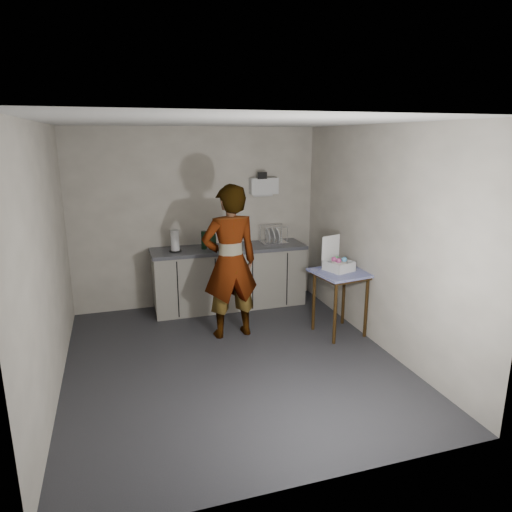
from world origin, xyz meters
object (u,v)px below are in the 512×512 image
object	(u,v)px
standing_man	(230,262)
dark_bottle	(204,240)
soap_bottle	(212,238)
dish_rack	(273,239)
kitchen_counter	(229,279)
side_table	(341,280)
soda_can	(225,242)
bakery_box	(338,263)
paper_towel	(175,241)

from	to	relation	value
standing_man	dark_bottle	world-z (taller)	standing_man
soap_bottle	dish_rack	world-z (taller)	soap_bottle
kitchen_counter	side_table	distance (m)	1.78
soda_can	dish_rack	world-z (taller)	dish_rack
standing_man	soda_can	world-z (taller)	standing_man
soap_bottle	dish_rack	xyz separation A→B (m)	(0.95, 0.12, -0.09)
dish_rack	soap_bottle	bearing A→B (deg)	-173.04
side_table	standing_man	world-z (taller)	standing_man
kitchen_counter	soda_can	xyz separation A→B (m)	(-0.04, 0.04, 0.54)
dark_bottle	dish_rack	bearing A→B (deg)	3.91
standing_man	soap_bottle	bearing A→B (deg)	-92.78
standing_man	soda_can	size ratio (longest dim) A/B	15.68
standing_man	side_table	bearing A→B (deg)	160.89
kitchen_counter	dark_bottle	bearing A→B (deg)	-177.05
soap_bottle	bakery_box	distance (m)	1.83
dark_bottle	dish_rack	distance (m)	1.07
side_table	soda_can	bearing A→B (deg)	120.77
soap_bottle	bakery_box	world-z (taller)	bakery_box
side_table	paper_towel	size ratio (longest dim) A/B	2.74
paper_towel	side_table	bearing A→B (deg)	-35.21
dish_rack	side_table	bearing A→B (deg)	-74.17
paper_towel	dish_rack	bearing A→B (deg)	3.60
side_table	soap_bottle	world-z (taller)	soap_bottle
soda_can	bakery_box	world-z (taller)	bakery_box
kitchen_counter	bakery_box	world-z (taller)	bakery_box
side_table	bakery_box	world-z (taller)	bakery_box
kitchen_counter	bakery_box	xyz separation A→B (m)	(1.09, -1.30, 0.49)
standing_man	kitchen_counter	bearing A→B (deg)	-107.15
bakery_box	soda_can	bearing A→B (deg)	111.57
soda_can	dish_rack	bearing A→B (deg)	1.19
soap_bottle	side_table	bearing A→B (deg)	-43.88
kitchen_counter	paper_towel	xyz separation A→B (m)	(-0.78, -0.04, 0.63)
bakery_box	dish_rack	bearing A→B (deg)	87.37
soda_can	dark_bottle	world-z (taller)	dark_bottle
kitchen_counter	dish_rack	size ratio (longest dim) A/B	5.88
soda_can	bakery_box	distance (m)	1.75
soda_can	dish_rack	size ratio (longest dim) A/B	0.32
kitchen_counter	dark_bottle	world-z (taller)	dark_bottle
bakery_box	standing_man	bearing A→B (deg)	148.85
standing_man	soda_can	distance (m)	1.06
soda_can	dark_bottle	size ratio (longest dim) A/B	0.47
standing_man	dish_rack	bearing A→B (deg)	-135.39
side_table	dark_bottle	bearing A→B (deg)	129.10
standing_man	dark_bottle	size ratio (longest dim) A/B	7.43
kitchen_counter	soap_bottle	world-z (taller)	soap_bottle
dish_rack	bakery_box	xyz separation A→B (m)	(0.39, -1.35, -0.05)
dish_rack	bakery_box	bearing A→B (deg)	-73.96
soda_can	dish_rack	xyz separation A→B (m)	(0.74, 0.02, -0.00)
soap_bottle	dark_bottle	size ratio (longest dim) A/B	1.20
side_table	standing_man	size ratio (longest dim) A/B	0.43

